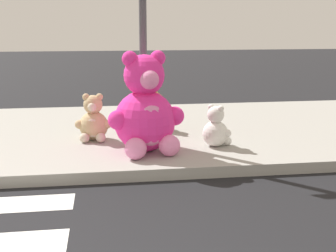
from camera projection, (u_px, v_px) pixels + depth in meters
The scene contains 6 objects.
sidewalk at pixel (80, 135), 7.43m from camera, with size 28.00×4.40×0.15m, color #9E9B93.
sign_pole at pixel (143, 26), 6.40m from camera, with size 0.56×0.11×3.20m.
plush_pink_large at pixel (145, 112), 6.08m from camera, with size 1.05×0.97×1.38m.
plush_tan at pixel (93, 122), 6.75m from camera, with size 0.55×0.49×0.71m.
plush_white at pixel (216, 130), 6.43m from camera, with size 0.44×0.43×0.61m.
plush_brown at pixel (155, 115), 7.42m from camera, with size 0.43×0.49×0.64m.
Camera 1 is at (0.42, -2.14, 1.89)m, focal length 47.76 mm.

